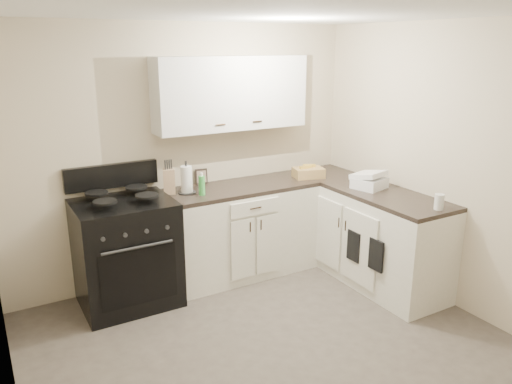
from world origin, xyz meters
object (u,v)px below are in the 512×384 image
stove (126,255)px  paper_towel (186,180)px  countertop_grill (369,183)px  wicker_basket (308,173)px  knife_block (169,181)px

stove → paper_towel: size_ratio=3.95×
countertop_grill → wicker_basket: bearing=98.4°
paper_towel → stove: bearing=-174.4°
countertop_grill → knife_block: bearing=140.3°
knife_block → countertop_grill: (1.76, -0.80, -0.07)m
paper_towel → wicker_basket: (1.34, -0.11, -0.08)m
paper_towel → countertop_grill: (1.61, -0.74, -0.08)m
stove → countertop_grill: bearing=-16.8°
stove → paper_towel: paper_towel is taller
knife_block → countertop_grill: knife_block is taller
paper_towel → countertop_grill: bearing=-24.7°
stove → knife_block: 0.78m
stove → wicker_basket: (1.97, -0.04, 0.53)m
paper_towel → wicker_basket: size_ratio=0.84×
stove → countertop_grill: size_ratio=3.59×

